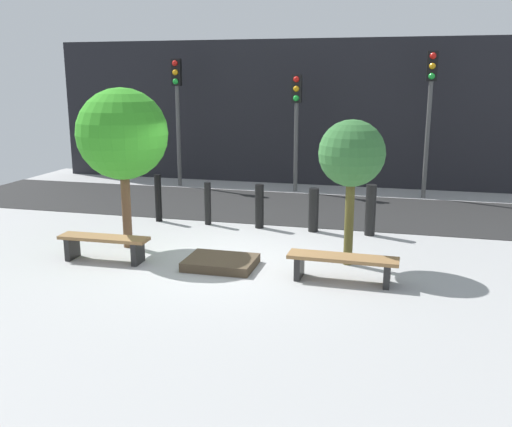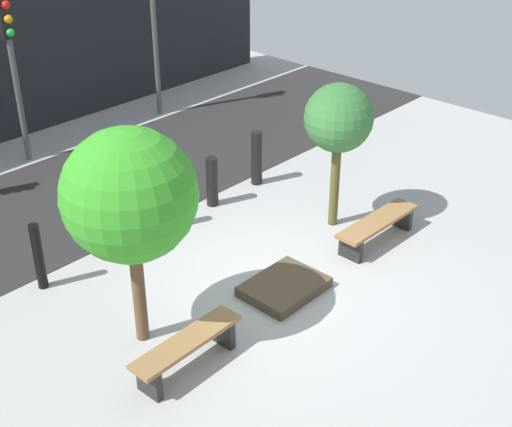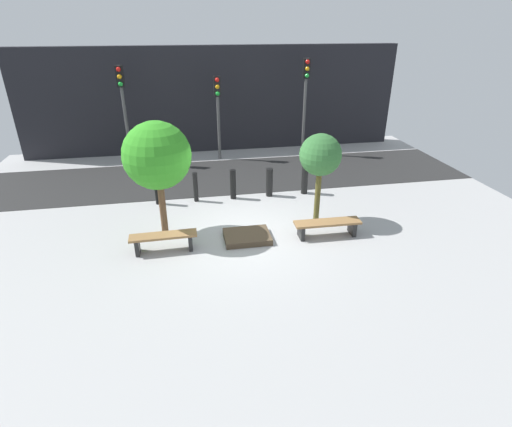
# 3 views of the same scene
# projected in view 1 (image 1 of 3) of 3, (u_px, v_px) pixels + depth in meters

# --- Properties ---
(ground_plane) EXTENTS (18.00, 18.00, 0.00)m
(ground_plane) POSITION_uv_depth(u_px,v_px,m) (225.00, 262.00, 10.32)
(ground_plane) COLOR #A4A4A4
(road_strip) EXTENTS (18.00, 3.77, 0.01)m
(road_strip) POSITION_uv_depth(u_px,v_px,m) (280.00, 207.00, 14.72)
(road_strip) COLOR #262626
(road_strip) RESTS_ON ground
(building_facade) EXTENTS (16.20, 0.50, 4.40)m
(building_facade) POSITION_uv_depth(u_px,v_px,m) (305.00, 113.00, 17.61)
(building_facade) COLOR black
(building_facade) RESTS_ON ground
(bench_left) EXTENTS (1.67, 0.42, 0.46)m
(bench_left) POSITION_uv_depth(u_px,v_px,m) (104.00, 243.00, 10.33)
(bench_left) COLOR black
(bench_left) RESTS_ON ground
(bench_right) EXTENTS (1.80, 0.46, 0.44)m
(bench_right) POSITION_uv_depth(u_px,v_px,m) (343.00, 263.00, 9.29)
(bench_right) COLOR black
(bench_right) RESTS_ON ground
(planter_bed) EXTENTS (1.21, 0.92, 0.16)m
(planter_bed) POSITION_uv_depth(u_px,v_px,m) (221.00, 263.00, 10.06)
(planter_bed) COLOR #4B3D2C
(planter_bed) RESTS_ON ground
(tree_behind_left_bench) EXTENTS (1.73, 1.73, 3.09)m
(tree_behind_left_bench) POSITION_uv_depth(u_px,v_px,m) (122.00, 135.00, 10.77)
(tree_behind_left_bench) COLOR brown
(tree_behind_left_bench) RESTS_ON ground
(tree_behind_right_bench) EXTENTS (1.15, 1.15, 2.58)m
(tree_behind_right_bench) POSITION_uv_depth(u_px,v_px,m) (352.00, 155.00, 9.78)
(tree_behind_right_bench) COLOR brown
(tree_behind_right_bench) RESTS_ON ground
(bollard_far_left) EXTENTS (0.15, 0.15, 1.10)m
(bollard_far_left) POSITION_uv_depth(u_px,v_px,m) (158.00, 198.00, 13.17)
(bollard_far_left) COLOR black
(bollard_far_left) RESTS_ON ground
(bollard_left) EXTENTS (0.15, 0.15, 0.97)m
(bollard_left) POSITION_uv_depth(u_px,v_px,m) (208.00, 204.00, 12.89)
(bollard_left) COLOR black
(bollard_left) RESTS_ON ground
(bollard_center) EXTENTS (0.19, 0.19, 0.98)m
(bollard_center) POSITION_uv_depth(u_px,v_px,m) (259.00, 206.00, 12.59)
(bollard_center) COLOR black
(bollard_center) RESTS_ON ground
(bollard_right) EXTENTS (0.22, 0.22, 0.95)m
(bollard_right) POSITION_uv_depth(u_px,v_px,m) (314.00, 210.00, 12.30)
(bollard_right) COLOR black
(bollard_right) RESTS_ON ground
(bollard_far_right) EXTENTS (0.22, 0.22, 1.09)m
(bollard_far_right) POSITION_uv_depth(u_px,v_px,m) (371.00, 210.00, 11.99)
(bollard_far_right) COLOR black
(bollard_far_right) RESTS_ON ground
(traffic_light_west) EXTENTS (0.28, 0.27, 3.80)m
(traffic_light_west) POSITION_uv_depth(u_px,v_px,m) (177.00, 100.00, 17.04)
(traffic_light_west) COLOR #4D4D4D
(traffic_light_west) RESTS_ON ground
(traffic_light_mid_west) EXTENTS (0.28, 0.27, 3.34)m
(traffic_light_mid_west) POSITION_uv_depth(u_px,v_px,m) (296.00, 111.00, 16.22)
(traffic_light_mid_west) COLOR #515151
(traffic_light_mid_west) RESTS_ON ground
(traffic_light_mid_east) EXTENTS (0.28, 0.27, 3.94)m
(traffic_light_mid_east) POSITION_uv_depth(u_px,v_px,m) (430.00, 99.00, 15.25)
(traffic_light_mid_east) COLOR #4F4F4F
(traffic_light_mid_east) RESTS_ON ground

